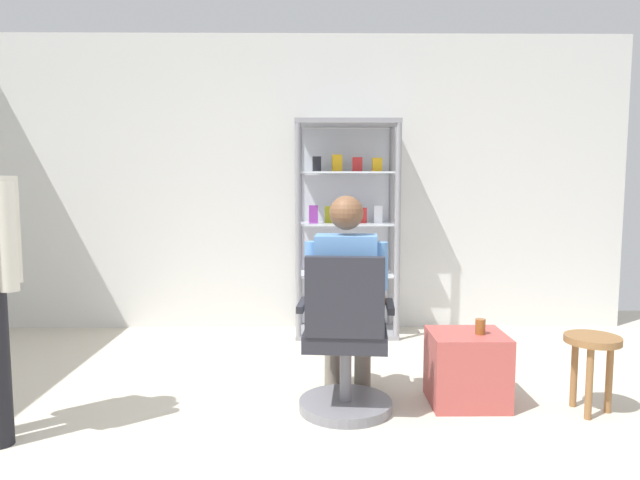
{
  "coord_description": "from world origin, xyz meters",
  "views": [
    {
      "loc": [
        0.11,
        -2.3,
        1.37
      ],
      "look_at": [
        0.15,
        1.29,
        1.0
      ],
      "focal_mm": 31.8,
      "sensor_mm": 36.0,
      "label": 1
    }
  ],
  "objects_px": {
    "tea_glass": "(480,327)",
    "wooden_stool": "(592,352)",
    "storage_crate": "(467,368)",
    "display_cabinet_main": "(346,227)",
    "seated_shopkeeper": "(347,290)",
    "office_chair": "(345,349)"
  },
  "relations": [
    {
      "from": "tea_glass",
      "to": "seated_shopkeeper",
      "type": "bearing_deg",
      "value": 177.41
    },
    {
      "from": "display_cabinet_main",
      "to": "seated_shopkeeper",
      "type": "relative_size",
      "value": 1.47
    },
    {
      "from": "display_cabinet_main",
      "to": "wooden_stool",
      "type": "height_order",
      "value": "display_cabinet_main"
    },
    {
      "from": "seated_shopkeeper",
      "to": "tea_glass",
      "type": "height_order",
      "value": "seated_shopkeeper"
    },
    {
      "from": "seated_shopkeeper",
      "to": "storage_crate",
      "type": "height_order",
      "value": "seated_shopkeeper"
    },
    {
      "from": "office_chair",
      "to": "display_cabinet_main",
      "type": "bearing_deg",
      "value": 86.73
    },
    {
      "from": "storage_crate",
      "to": "tea_glass",
      "type": "xyz_separation_m",
      "value": [
        0.07,
        -0.03,
        0.27
      ]
    },
    {
      "from": "display_cabinet_main",
      "to": "storage_crate",
      "type": "height_order",
      "value": "display_cabinet_main"
    },
    {
      "from": "tea_glass",
      "to": "wooden_stool",
      "type": "distance_m",
      "value": 0.65
    },
    {
      "from": "seated_shopkeeper",
      "to": "wooden_stool",
      "type": "relative_size",
      "value": 2.77
    },
    {
      "from": "display_cabinet_main",
      "to": "tea_glass",
      "type": "distance_m",
      "value": 1.91
    },
    {
      "from": "display_cabinet_main",
      "to": "seated_shopkeeper",
      "type": "height_order",
      "value": "display_cabinet_main"
    },
    {
      "from": "storage_crate",
      "to": "display_cabinet_main",
      "type": "bearing_deg",
      "value": 111.35
    },
    {
      "from": "display_cabinet_main",
      "to": "storage_crate",
      "type": "xyz_separation_m",
      "value": [
        0.66,
        -1.68,
        -0.74
      ]
    },
    {
      "from": "storage_crate",
      "to": "wooden_stool",
      "type": "relative_size",
      "value": 0.98
    },
    {
      "from": "seated_shopkeeper",
      "to": "storage_crate",
      "type": "xyz_separation_m",
      "value": [
        0.74,
        -0.01,
        -0.49
      ]
    },
    {
      "from": "office_chair",
      "to": "storage_crate",
      "type": "bearing_deg",
      "value": 11.27
    },
    {
      "from": "storage_crate",
      "to": "wooden_stool",
      "type": "xyz_separation_m",
      "value": [
        0.7,
        -0.15,
        0.15
      ]
    },
    {
      "from": "display_cabinet_main",
      "to": "storage_crate",
      "type": "relative_size",
      "value": 4.14
    },
    {
      "from": "display_cabinet_main",
      "to": "wooden_stool",
      "type": "bearing_deg",
      "value": -53.48
    },
    {
      "from": "seated_shopkeeper",
      "to": "tea_glass",
      "type": "relative_size",
      "value": 13.74
    },
    {
      "from": "display_cabinet_main",
      "to": "office_chair",
      "type": "height_order",
      "value": "display_cabinet_main"
    }
  ]
}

